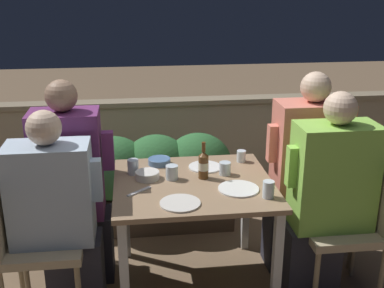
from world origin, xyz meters
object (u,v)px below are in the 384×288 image
chair_left_near (24,230)px  chair_right_near (356,213)px  chair_left_far (43,205)px  person_purple_stripe (74,184)px  person_green_blouse (326,198)px  person_coral_top (304,173)px  chair_right_far (331,191)px  beer_bottle (203,165)px  potted_plant (315,163)px  person_blue_shirt (59,215)px

chair_left_near → chair_right_near: (1.96, -0.04, 0.00)m
chair_left_far → person_purple_stripe: person_purple_stripe is taller
person_green_blouse → person_coral_top: bearing=94.1°
chair_left_far → chair_right_far: bearing=-0.4°
person_purple_stripe → beer_bottle: 0.81m
chair_right_near → beer_bottle: (-0.91, 0.22, 0.27)m
chair_left_near → potted_plant: (2.06, 0.90, -0.05)m
chair_right_near → chair_left_far: bearing=169.9°
person_purple_stripe → person_green_blouse: person_purple_stripe is taller
person_green_blouse → beer_bottle: 0.76m
person_purple_stripe → chair_right_far: 1.68m
chair_left_near → chair_right_near: size_ratio=1.00×
person_green_blouse → potted_plant: 1.00m
person_blue_shirt → potted_plant: 2.07m
person_blue_shirt → person_coral_top: bearing=10.6°
person_purple_stripe → potted_plant: (1.80, 0.60, -0.19)m
chair_right_near → potted_plant: bearing=83.8°
chair_right_near → potted_plant: chair_right_near is taller
chair_right_far → person_coral_top: bearing=180.0°
person_blue_shirt → chair_right_far: size_ratio=1.40×
person_purple_stripe → person_green_blouse: bearing=-12.7°
chair_left_far → chair_right_far: (1.88, -0.01, 0.00)m
chair_left_near → person_purple_stripe: 0.42m
person_coral_top → beer_bottle: person_coral_top is taller
chair_right_far → chair_left_far: bearing=179.6°
chair_right_near → person_purple_stripe: bearing=168.8°
chair_left_far → person_green_blouse: size_ratio=0.68×
chair_right_near → person_green_blouse: size_ratio=0.68×
beer_bottle → person_coral_top: bearing=8.6°
chair_left_near → chair_left_far: same height
chair_left_far → person_coral_top: person_coral_top is taller
chair_left_near → person_blue_shirt: size_ratio=0.71×
chair_right_far → potted_plant: bearing=78.3°
chair_left_near → person_green_blouse: person_green_blouse is taller
person_coral_top → potted_plant: person_coral_top is taller
chair_left_near → potted_plant: size_ratio=1.12×
person_green_blouse → chair_right_far: 0.39m
chair_right_near → chair_right_far: size_ratio=1.00×
person_purple_stripe → chair_right_near: bearing=-11.2°
chair_right_near → potted_plant: 0.94m
potted_plant → person_coral_top: bearing=-118.0°
chair_left_near → person_blue_shirt: person_blue_shirt is taller
chair_right_near → chair_right_far: (-0.02, 0.32, 0.00)m
person_purple_stripe → potted_plant: person_purple_stripe is taller
person_green_blouse → beer_bottle: (-0.71, 0.22, 0.16)m
chair_left_far → person_coral_top: size_ratio=0.66×
beer_bottle → person_blue_shirt: bearing=-167.7°
person_blue_shirt → chair_left_far: size_ratio=1.40×
chair_right_near → potted_plant: size_ratio=1.12×
chair_right_near → chair_right_far: bearing=94.4°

